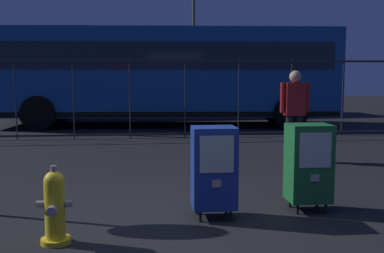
% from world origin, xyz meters
% --- Properties ---
extents(ground_plane, '(60.00, 60.00, 0.00)m').
position_xyz_m(ground_plane, '(0.00, 0.00, 0.00)').
color(ground_plane, black).
extents(fire_hydrant, '(0.33, 0.32, 0.75)m').
position_xyz_m(fire_hydrant, '(-1.18, -0.59, 0.35)').
color(fire_hydrant, yellow).
rests_on(fire_hydrant, ground_plane).
extents(newspaper_box_primary, '(0.48, 0.42, 1.02)m').
position_xyz_m(newspaper_box_primary, '(1.56, 0.21, 0.57)').
color(newspaper_box_primary, black).
rests_on(newspaper_box_primary, ground_plane).
extents(newspaper_box_secondary, '(0.48, 0.42, 1.02)m').
position_xyz_m(newspaper_box_secondary, '(0.42, 0.05, 0.57)').
color(newspaper_box_secondary, black).
rests_on(newspaper_box_secondary, ground_plane).
extents(pedestrian, '(0.55, 0.22, 1.67)m').
position_xyz_m(pedestrian, '(2.42, 3.31, 0.95)').
color(pedestrian, black).
rests_on(pedestrian, ground_plane).
extents(fence_barrier, '(18.03, 0.04, 2.00)m').
position_xyz_m(fence_barrier, '(0.00, 6.74, 1.02)').
color(fence_barrier, '#2D2D33').
rests_on(fence_barrier, ground_plane).
extents(bus_near, '(10.64, 3.32, 3.00)m').
position_xyz_m(bus_near, '(0.36, 9.74, 1.71)').
color(bus_near, '#19519E').
rests_on(bus_near, ground_plane).
extents(bus_far, '(10.68, 3.52, 3.00)m').
position_xyz_m(bus_far, '(-0.18, 13.91, 1.71)').
color(bus_far, '#4C5156').
rests_on(bus_far, ground_plane).
extents(street_light_near_right, '(0.32, 0.32, 7.74)m').
position_xyz_m(street_light_near_right, '(1.84, 15.40, 4.44)').
color(street_light_near_right, '#4C4F54').
rests_on(street_light_near_right, ground_plane).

